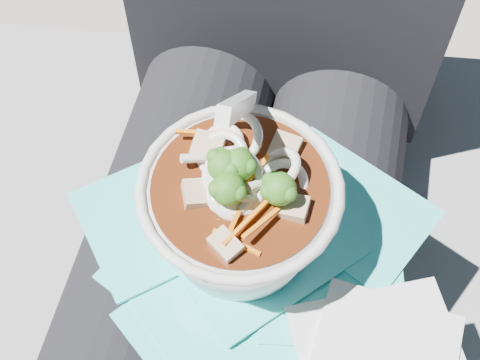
% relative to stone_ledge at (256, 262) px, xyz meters
% --- Properties ---
extents(stone_ledge, '(1.05, 0.62, 0.41)m').
position_rel_stone_ledge_xyz_m(stone_ledge, '(0.00, 0.00, 0.00)').
color(stone_ledge, slate).
rests_on(stone_ledge, ground).
extents(lap, '(0.32, 0.48, 0.16)m').
position_rel_stone_ledge_xyz_m(lap, '(0.00, -0.15, 0.29)').
color(lap, black).
rests_on(lap, stone_ledge).
extents(person_body, '(0.34, 0.94, 0.97)m').
position_rel_stone_ledge_xyz_m(person_body, '(-0.00, -0.06, 0.32)').
color(person_body, black).
rests_on(person_body, ground).
extents(plastic_bag, '(0.35, 0.31, 0.02)m').
position_rel_stone_ledge_xyz_m(plastic_bag, '(0.03, -0.17, 0.38)').
color(plastic_bag, '#30C8C3').
rests_on(plastic_bag, lap).
extents(udon_bowl, '(0.20, 0.20, 0.20)m').
position_rel_stone_ledge_xyz_m(udon_bowl, '(0.01, -0.15, 0.44)').
color(udon_bowl, silver).
rests_on(udon_bowl, plastic_bag).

